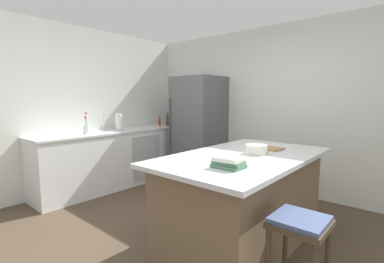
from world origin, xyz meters
name	(u,v)px	position (x,y,z in m)	size (l,w,h in m)	color
ground_plane	(179,242)	(0.00, 0.00, 0.00)	(7.20, 7.20, 0.00)	#4C3D2D
wall_rear	(276,109)	(0.00, 2.25, 1.30)	(6.00, 0.10, 2.60)	silver
wall_left	(65,109)	(-2.45, 0.00, 1.30)	(0.10, 6.00, 2.60)	silver
counter_run_left	(119,157)	(-2.09, 0.72, 0.47)	(0.64, 2.79, 0.94)	white
kitchen_island	(243,199)	(0.50, 0.43, 0.46)	(1.11, 1.94, 0.91)	#7A6047
refrigerator	(199,129)	(-1.25, 1.83, 0.92)	(0.78, 0.77, 1.85)	#56565B
bar_stool	(299,235)	(1.25, -0.13, 0.55)	(0.36, 0.36, 0.68)	#473828
sink_faucet	(104,122)	(-2.14, 0.49, 1.10)	(0.15, 0.05, 0.30)	silver
flower_vase	(86,128)	(-2.04, 0.12, 1.03)	(0.09, 0.09, 0.33)	silver
paper_towel_roll	(119,122)	(-2.10, 0.74, 1.07)	(0.14, 0.14, 0.31)	gray
gin_bottle	(171,119)	(-2.11, 2.00, 1.06)	(0.07, 0.07, 0.31)	#8CB79E
whiskey_bottle	(171,120)	(-2.03, 1.91, 1.04)	(0.08, 0.08, 0.27)	brown
syrup_bottle	(168,121)	(-2.03, 1.82, 1.04)	(0.07, 0.07, 0.24)	#5B3319
hot_sauce_bottle	(160,122)	(-2.15, 1.71, 1.02)	(0.05, 0.05, 0.20)	red
cookbook_stack	(229,162)	(0.66, -0.11, 0.96)	(0.25, 0.21, 0.09)	#4C7F60
mixing_bowl	(256,149)	(0.57, 0.54, 0.96)	(0.21, 0.21, 0.10)	silver
cutting_board	(267,148)	(0.52, 0.88, 0.92)	(0.34, 0.22, 0.02)	#9E7042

